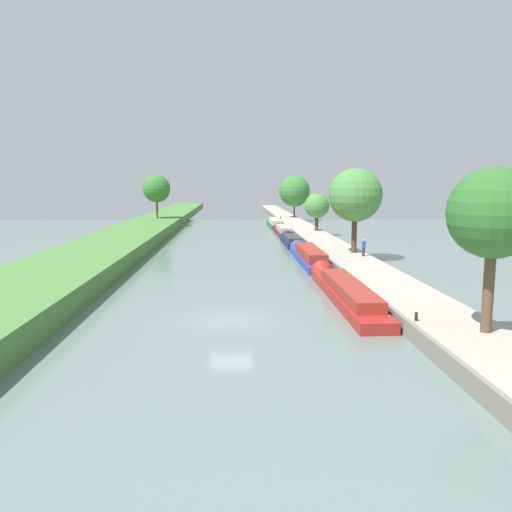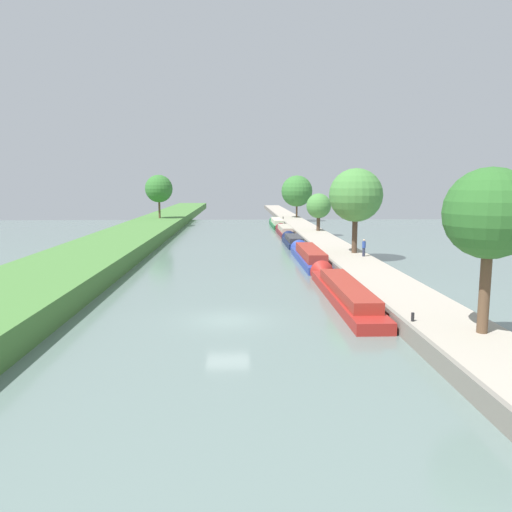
{
  "view_description": "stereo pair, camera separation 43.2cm",
  "coord_description": "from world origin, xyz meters",
  "px_view_note": "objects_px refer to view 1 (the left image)",
  "views": [
    {
      "loc": [
        0.19,
        -28.13,
        7.9
      ],
      "look_at": [
        2.34,
        18.81,
        1.0
      ],
      "focal_mm": 35.05,
      "sensor_mm": 36.0,
      "label": 1
    },
    {
      "loc": [
        0.62,
        -28.15,
        7.9
      ],
      "look_at": [
        2.34,
        18.81,
        1.0
      ],
      "focal_mm": 35.05,
      "sensor_mm": 36.0,
      "label": 2
    }
  ],
  "objects_px": {
    "narrowboat_blue": "(308,255)",
    "person_walking": "(364,247)",
    "narrowboat_navy": "(291,240)",
    "narrowboat_red": "(344,290)",
    "narrowboat_maroon": "(282,231)",
    "narrowboat_green": "(274,223)",
    "mooring_bollard_far": "(281,218)",
    "mooring_bollard_near": "(416,317)"
  },
  "relations": [
    {
      "from": "narrowboat_blue",
      "to": "person_walking",
      "type": "relative_size",
      "value": 9.28
    },
    {
      "from": "narrowboat_navy",
      "to": "narrowboat_red",
      "type": "bearing_deg",
      "value": -89.84
    },
    {
      "from": "narrowboat_navy",
      "to": "narrowboat_maroon",
      "type": "height_order",
      "value": "narrowboat_maroon"
    },
    {
      "from": "narrowboat_red",
      "to": "narrowboat_green",
      "type": "bearing_deg",
      "value": 90.06
    },
    {
      "from": "narrowboat_green",
      "to": "narrowboat_navy",
      "type": "bearing_deg",
      "value": -90.06
    },
    {
      "from": "narrowboat_red",
      "to": "narrowboat_maroon",
      "type": "bearing_deg",
      "value": 89.95
    },
    {
      "from": "mooring_bollard_far",
      "to": "narrowboat_blue",
      "type": "bearing_deg",
      "value": -92.15
    },
    {
      "from": "narrowboat_navy",
      "to": "narrowboat_green",
      "type": "height_order",
      "value": "narrowboat_green"
    },
    {
      "from": "narrowboat_blue",
      "to": "mooring_bollard_near",
      "type": "distance_m",
      "value": 25.27
    },
    {
      "from": "person_walking",
      "to": "mooring_bollard_near",
      "type": "distance_m",
      "value": 22.99
    },
    {
      "from": "narrowboat_blue",
      "to": "narrowboat_green",
      "type": "height_order",
      "value": "narrowboat_blue"
    },
    {
      "from": "mooring_bollard_near",
      "to": "narrowboat_blue",
      "type": "bearing_deg",
      "value": 94.1
    },
    {
      "from": "narrowboat_navy",
      "to": "person_walking",
      "type": "height_order",
      "value": "person_walking"
    },
    {
      "from": "narrowboat_blue",
      "to": "narrowboat_maroon",
      "type": "distance_m",
      "value": 27.2
    },
    {
      "from": "narrowboat_maroon",
      "to": "mooring_bollard_far",
      "type": "distance_m",
      "value": 21.15
    },
    {
      "from": "narrowboat_navy",
      "to": "person_walking",
      "type": "relative_size",
      "value": 6.41
    },
    {
      "from": "narrowboat_red",
      "to": "mooring_bollard_near",
      "type": "height_order",
      "value": "narrowboat_red"
    },
    {
      "from": "narrowboat_maroon",
      "to": "mooring_bollard_far",
      "type": "xyz_separation_m",
      "value": [
        1.72,
        21.07,
        0.54
      ]
    },
    {
      "from": "narrowboat_maroon",
      "to": "mooring_bollard_near",
      "type": "bearing_deg",
      "value": -88.12
    },
    {
      "from": "narrowboat_blue",
      "to": "narrowboat_navy",
      "type": "distance_m",
      "value": 14.33
    },
    {
      "from": "narrowboat_blue",
      "to": "mooring_bollard_near",
      "type": "xyz_separation_m",
      "value": [
        1.81,
        -25.2,
        0.47
      ]
    },
    {
      "from": "person_walking",
      "to": "narrowboat_navy",
      "type": "bearing_deg",
      "value": 106.76
    },
    {
      "from": "narrowboat_green",
      "to": "mooring_bollard_near",
      "type": "height_order",
      "value": "narrowboat_green"
    },
    {
      "from": "person_walking",
      "to": "mooring_bollard_near",
      "type": "xyz_separation_m",
      "value": [
        -3.2,
        -22.75,
        -0.65
      ]
    },
    {
      "from": "narrowboat_navy",
      "to": "narrowboat_maroon",
      "type": "relative_size",
      "value": 0.79
    },
    {
      "from": "narrowboat_red",
      "to": "narrowboat_navy",
      "type": "bearing_deg",
      "value": 90.16
    },
    {
      "from": "mooring_bollard_near",
      "to": "person_walking",
      "type": "bearing_deg",
      "value": 81.99
    },
    {
      "from": "narrowboat_navy",
      "to": "mooring_bollard_far",
      "type": "relative_size",
      "value": 23.65
    },
    {
      "from": "narrowboat_red",
      "to": "narrowboat_navy",
      "type": "height_order",
      "value": "narrowboat_red"
    },
    {
      "from": "narrowboat_blue",
      "to": "mooring_bollard_near",
      "type": "height_order",
      "value": "narrowboat_blue"
    },
    {
      "from": "narrowboat_blue",
      "to": "narrowboat_green",
      "type": "relative_size",
      "value": 1.06
    },
    {
      "from": "narrowboat_blue",
      "to": "mooring_bollard_far",
      "type": "height_order",
      "value": "narrowboat_blue"
    },
    {
      "from": "narrowboat_red",
      "to": "narrowboat_maroon",
      "type": "relative_size",
      "value": 1.27
    },
    {
      "from": "narrowboat_maroon",
      "to": "person_walking",
      "type": "xyz_separation_m",
      "value": [
        4.93,
        -29.64,
        1.19
      ]
    },
    {
      "from": "narrowboat_blue",
      "to": "narrowboat_maroon",
      "type": "relative_size",
      "value": 1.15
    },
    {
      "from": "narrowboat_red",
      "to": "narrowboat_blue",
      "type": "distance_m",
      "value": 16.26
    },
    {
      "from": "narrowboat_red",
      "to": "narrowboat_blue",
      "type": "bearing_deg",
      "value": 90.17
    },
    {
      "from": "narrowboat_blue",
      "to": "narrowboat_maroon",
      "type": "xyz_separation_m",
      "value": [
        0.09,
        27.2,
        -0.07
      ]
    },
    {
      "from": "narrowboat_maroon",
      "to": "narrowboat_green",
      "type": "distance_m",
      "value": 14.27
    },
    {
      "from": "person_walking",
      "to": "narrowboat_red",
      "type": "bearing_deg",
      "value": -109.77
    },
    {
      "from": "narrowboat_navy",
      "to": "person_walking",
      "type": "xyz_separation_m",
      "value": [
        5.05,
        -16.77,
        1.25
      ]
    },
    {
      "from": "narrowboat_navy",
      "to": "narrowboat_green",
      "type": "distance_m",
      "value": 27.14
    }
  ]
}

